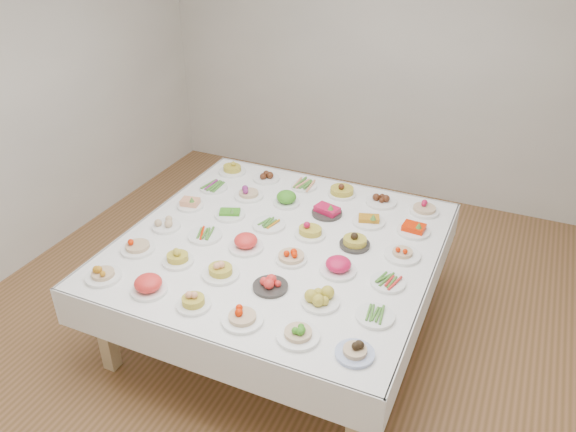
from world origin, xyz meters
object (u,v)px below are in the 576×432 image
at_px(dish_0, 102,271).
at_px(dish_35, 425,206).
at_px(display_table, 279,250).
at_px(dish_18, 190,203).

relative_size(dish_0, dish_35, 0.99).
bearing_deg(display_table, dish_35, 44.63).
height_order(dish_0, dish_35, dish_0).
distance_m(display_table, dish_0, 1.20).
bearing_deg(dish_0, dish_18, 89.89).
bearing_deg(dish_0, dish_35, 44.83).
height_order(dish_0, dish_18, dish_0).
bearing_deg(dish_18, dish_0, -90.11).
xyz_separation_m(dish_18, dish_35, (1.67, 0.66, 0.02)).
bearing_deg(display_table, dish_18, 168.77).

